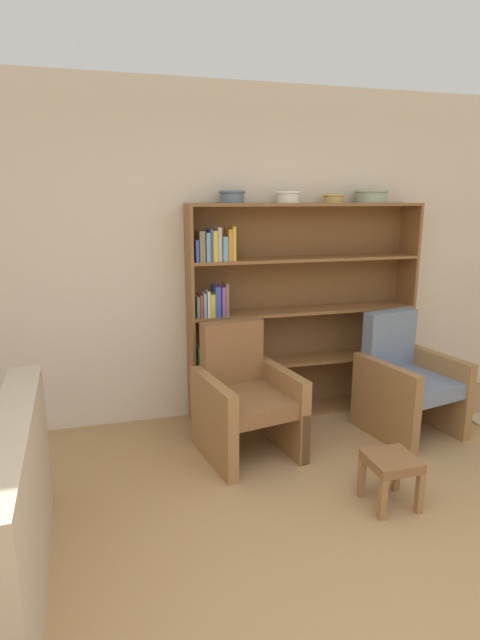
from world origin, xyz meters
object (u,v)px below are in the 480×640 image
at_px(bowl_slate, 288,196).
at_px(bowl_cream, 371,196).
at_px(bookshelf, 285,315).
at_px(bowl_sage, 232,196).
at_px(footstool, 391,467).
at_px(bowl_copper, 333,198).
at_px(armchair_cushioned, 406,382).
at_px(armchair_leather, 245,399).

distance_m(bowl_slate, bowl_cream, 0.75).
bearing_deg(bookshelf, bowl_sage, -177.21).
height_order(bowl_sage, footstool, bowl_sage).
bearing_deg(footstool, bowl_cream, 68.08).
bearing_deg(bowl_cream, bowl_slate, 180.00).
bearing_deg(bowl_copper, armchair_cushioned, -52.73).
bearing_deg(bowl_cream, armchair_cushioned, -81.21).
xyz_separation_m(bowl_slate, bowl_copper, (0.40, 0.00, -0.01)).
bearing_deg(footstool, bowl_slate, 95.97).
relative_size(bowl_copper, footstool, 0.56).
distance_m(bowl_slate, bowl_copper, 0.40).
bearing_deg(bookshelf, armchair_leather, -131.29).
height_order(bowl_cream, armchair_leather, bowl_cream).
xyz_separation_m(bowl_sage, armchair_cushioned, (1.30, -0.57, -1.46)).
relative_size(bowl_cream, armchair_leather, 0.29).
height_order(bowl_copper, bowl_cream, bowl_cream).
bearing_deg(armchair_leather, bowl_sage, -106.19).
bearing_deg(armchair_cushioned, bowl_slate, -46.40).
relative_size(bowl_slate, bowl_cream, 0.74).
xyz_separation_m(bowl_slate, armchair_leather, (-0.52, -0.57, -1.46)).
distance_m(bowl_sage, footstool, 2.28).
height_order(bookshelf, armchair_leather, bookshelf).
bearing_deg(bowl_copper, bowl_cream, 0.00).
xyz_separation_m(bowl_copper, armchair_leather, (-0.92, -0.57, -1.45)).
xyz_separation_m(bookshelf, armchair_leather, (-0.52, -0.60, -0.47)).
height_order(bookshelf, footstool, bookshelf).
bearing_deg(armchair_leather, bookshelf, -141.94).
height_order(bookshelf, bowl_slate, bowl_slate).
relative_size(bowl_slate, bowl_copper, 1.13).
height_order(bookshelf, bowl_copper, bowl_copper).
height_order(bowl_slate, footstool, bowl_slate).
distance_m(armchair_cushioned, footstool, 1.14).
bearing_deg(bowl_slate, bowl_sage, 180.00).
bearing_deg(armchair_cushioned, bowl_cream, -93.18).
distance_m(bowl_sage, bowl_copper, 0.87).
bearing_deg(bookshelf, bowl_slate, -98.38).
bearing_deg(armchair_cushioned, bowl_sage, -35.76).
bearing_deg(armchair_cushioned, footstool, 40.91).
bearing_deg(footstool, armchair_leather, 126.78).
bearing_deg(bowl_slate, bowl_cream, 0.00).
bearing_deg(armchair_leather, bowl_copper, -158.73).
relative_size(armchair_cushioned, footstool, 2.96).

